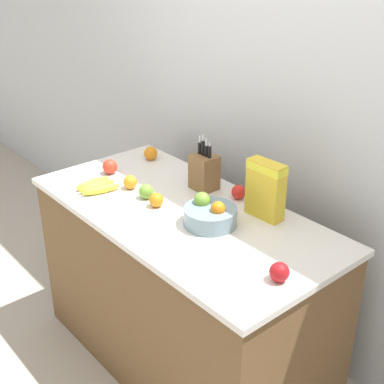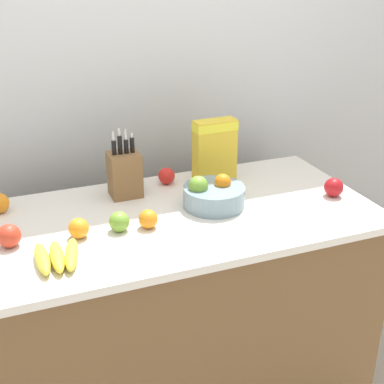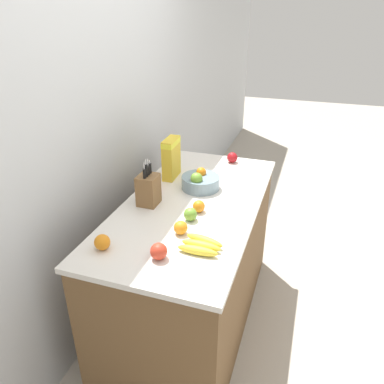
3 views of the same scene
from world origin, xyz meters
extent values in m
cube|color=silver|center=(0.00, 0.60, 1.30)|extent=(9.00, 0.06, 2.60)
cube|color=brown|center=(0.00, 0.00, 0.44)|extent=(1.55, 0.74, 0.89)
cube|color=silver|center=(0.00, 0.00, 0.90)|extent=(1.58, 0.77, 0.03)
cube|color=brown|center=(-0.10, 0.23, 1.01)|extent=(0.12, 0.11, 0.18)
cylinder|color=black|center=(-0.14, 0.23, 1.13)|extent=(0.02, 0.02, 0.06)
cube|color=silver|center=(-0.14, 0.23, 1.17)|extent=(0.01, 0.00, 0.04)
cylinder|color=black|center=(-0.12, 0.23, 1.13)|extent=(0.02, 0.02, 0.07)
cube|color=silver|center=(-0.12, 0.23, 1.19)|extent=(0.01, 0.00, 0.03)
cylinder|color=black|center=(-0.09, 0.23, 1.12)|extent=(0.02, 0.02, 0.05)
cube|color=silver|center=(-0.09, 0.23, 1.17)|extent=(0.01, 0.00, 0.04)
cylinder|color=black|center=(-0.07, 0.23, 1.13)|extent=(0.02, 0.02, 0.06)
cube|color=silver|center=(-0.07, 0.23, 1.17)|extent=(0.01, 0.00, 0.02)
cube|color=gold|center=(0.29, 0.25, 1.05)|extent=(0.18, 0.08, 0.27)
cube|color=yellow|center=(0.29, 0.25, 1.16)|extent=(0.19, 0.08, 0.04)
cylinder|color=gray|center=(0.19, 0.01, 0.96)|extent=(0.24, 0.24, 0.08)
sphere|color=orange|center=(0.23, 0.02, 1.01)|extent=(0.06, 0.06, 0.06)
sphere|color=#6B9E33|center=(0.13, 0.02, 1.01)|extent=(0.08, 0.08, 0.08)
ellipsoid|color=yellow|center=(-0.49, -0.19, 0.94)|extent=(0.05, 0.20, 0.04)
ellipsoid|color=yellow|center=(-0.44, -0.19, 0.94)|extent=(0.05, 0.20, 0.04)
ellipsoid|color=yellow|center=(-0.40, -0.19, 0.94)|extent=(0.08, 0.20, 0.04)
sphere|color=red|center=(0.09, 0.29, 0.95)|extent=(0.07, 0.07, 0.07)
sphere|color=#A31419|center=(0.68, -0.08, 0.95)|extent=(0.08, 0.08, 0.08)
sphere|color=#6B9E33|center=(-0.20, -0.06, 0.95)|extent=(0.07, 0.07, 0.07)
sphere|color=red|center=(-0.57, -0.03, 0.96)|extent=(0.08, 0.08, 0.08)
sphere|color=orange|center=(-0.10, -0.07, 0.95)|extent=(0.07, 0.07, 0.07)
sphere|color=orange|center=(-0.35, -0.05, 0.95)|extent=(0.07, 0.07, 0.07)
camera|label=1|loc=(1.73, -1.40, 2.10)|focal=50.00mm
camera|label=2|loc=(-0.58, -1.71, 1.82)|focal=50.00mm
camera|label=3|loc=(-1.86, -0.62, 1.97)|focal=35.00mm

